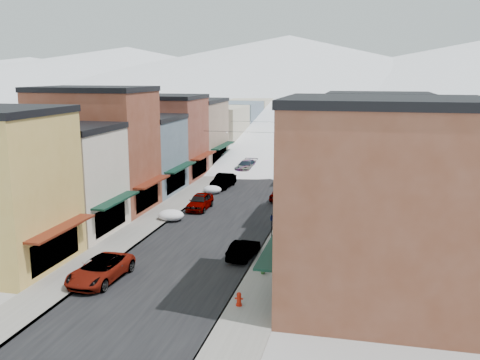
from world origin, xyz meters
The scene contains 39 objects.
ground centered at (0.00, 0.00, 0.00)m, with size 600.00×600.00×0.00m, color gray.
road centered at (0.00, 60.00, 0.01)m, with size 10.00×160.00×0.01m, color black.
sidewalk_left centered at (-6.60, 60.00, 0.07)m, with size 3.20×160.00×0.15m, color gray.
sidewalk_right centered at (6.60, 60.00, 0.07)m, with size 3.20×160.00×0.15m, color gray.
curb_left centered at (-5.05, 60.00, 0.07)m, with size 0.10×160.00×0.15m, color slate.
curb_right centered at (5.05, 60.00, 0.07)m, with size 0.10×160.00×0.15m, color slate.
bldg_l_cream centered at (-13.19, 12.50, 4.76)m, with size 11.30×8.20×9.50m.
bldg_l_brick_near centered at (-13.69, 20.50, 6.26)m, with size 12.30×8.20×12.50m.
bldg_l_grayblue centered at (-13.19, 29.00, 4.51)m, with size 11.30×9.20×9.00m.
bldg_l_brick_far centered at (-14.19, 38.00, 5.51)m, with size 13.30×9.20×11.00m.
bldg_l_tan centered at (-13.19, 48.00, 5.01)m, with size 11.30×11.20×10.00m.
bldg_r_brick_near centered at (13.69, 3.00, 6.26)m, with size 12.30×9.20×12.50m.
bldg_r_green centered at (13.19, 12.00, 4.76)m, with size 11.30×9.20×9.50m.
bldg_r_blue centered at (13.19, 21.00, 5.26)m, with size 11.30×9.20×10.50m.
bldg_r_cream centered at (13.69, 30.00, 4.51)m, with size 12.30×9.20×9.00m.
bldg_r_brick_far centered at (14.19, 39.00, 5.76)m, with size 13.30×9.20×11.50m.
bldg_r_tan centered at (13.19, 49.00, 4.76)m, with size 11.30×11.20×9.50m.
distant_blocks centered at (0.00, 83.00, 4.00)m, with size 34.00×55.00×8.00m.
mountain_ridge centered at (-19.47, 277.18, 14.36)m, with size 670.00×340.00×34.00m.
overhead_cables centered at (0.00, 47.50, 6.20)m, with size 16.40×15.04×0.04m.
car_white_suv centered at (-4.30, 3.00, 0.80)m, with size 2.66×5.76×1.60m, color silver.
car_silver_sedan centered at (-3.50, 22.98, 0.82)m, with size 1.94×4.83×1.65m, color gray.
car_dark_hatch centered at (-3.87, 33.73, 0.84)m, with size 1.78×5.10×1.68m, color black.
car_silver_wagon centered at (-3.50, 45.08, 0.79)m, with size 2.22×5.47×1.59m, color #A7AAB0.
car_green_sedan centered at (4.11, 9.67, 0.68)m, with size 1.44×4.14×1.36m, color black.
car_gray_suv centered at (4.04, 28.84, 0.75)m, with size 1.78×4.42×1.51m, color gray.
car_black_sedan centered at (4.30, 43.99, 0.80)m, with size 2.23×5.48×1.59m, color black.
car_lane_silver centered at (-1.42, 52.56, 0.70)m, with size 1.65×4.10×1.40m, color #9FA1A7.
car_lane_white centered at (0.85, 74.42, 0.85)m, with size 2.82×6.11×1.70m, color silver.
fire_hydrant centered at (5.79, 1.00, 0.54)m, with size 0.50×0.38×0.85m.
parking_sign centered at (5.58, 13.56, 1.52)m, with size 0.14×0.30×2.34m.
trash_can centered at (5.56, 24.08, 0.69)m, with size 0.63×0.63×1.07m.
streetlamp_near centered at (5.20, 26.48, 3.22)m, with size 0.40×0.40×4.87m.
streetlamp_far centered at (5.49, 42.52, 3.14)m, with size 0.39×0.39×4.74m.
planter_near centered at (6.26, 6.40, 0.47)m, with size 0.58×0.50×0.64m, color #31652D.
planter_far centered at (6.64, 7.57, 0.49)m, with size 0.38×0.38×0.69m, color #2B5426.
snow_pile_near centered at (-4.88, 18.35, 0.50)m, with size 2.49×2.73×1.05m.
snow_pile_mid centered at (-4.28, 30.47, 0.44)m, with size 2.16×2.53×0.91m.
snow_pile_far centered at (-4.28, 34.76, 0.42)m, with size 2.09×2.49×0.88m.
Camera 1 is at (12.62, -28.08, 13.86)m, focal length 40.00 mm.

